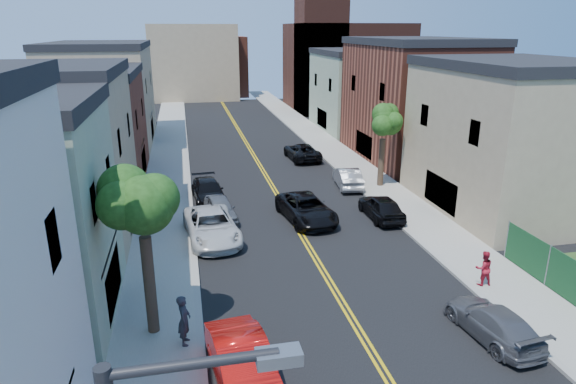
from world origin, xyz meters
TOP-DOWN VIEW (x-y plane):
  - sidewalk_left at (-7.90, 40.00)m, footprint 3.20×100.00m
  - sidewalk_right at (7.90, 40.00)m, footprint 3.20×100.00m
  - curb_left at (-6.15, 40.00)m, footprint 0.30×100.00m
  - curb_right at (6.15, 40.00)m, footprint 0.30×100.00m
  - bldg_left_tan_near at (-14.00, 25.00)m, footprint 9.00×10.00m
  - bldg_left_brick at (-14.00, 36.00)m, footprint 9.00×12.00m
  - bldg_left_tan_far at (-14.00, 50.00)m, footprint 9.00×16.00m
  - bldg_right_tan at (14.00, 24.00)m, footprint 9.00×12.00m
  - bldg_right_brick at (14.00, 38.00)m, footprint 9.00×14.00m
  - bldg_right_palegrn at (14.00, 52.00)m, footprint 9.00×12.00m
  - church at (16.33, 67.07)m, footprint 16.20×14.20m
  - backdrop_left at (-4.00, 82.00)m, footprint 14.00×8.00m
  - backdrop_center at (0.00, 86.00)m, footprint 10.00×8.00m
  - tree_left_mid at (-7.88, 14.01)m, footprint 5.20×5.20m
  - tree_right_far at (7.92, 30.01)m, footprint 4.40×4.40m
  - red_sedan at (-4.84, 10.21)m, footprint 2.36×5.18m
  - white_pickup at (-5.08, 22.72)m, footprint 3.25×6.08m
  - grey_car_left at (-4.38, 25.75)m, footprint 2.11×4.28m
  - black_car_left at (-4.91, 29.47)m, footprint 2.41×5.06m
  - grey_car_right at (4.87, 11.09)m, footprint 2.26×4.60m
  - black_car_right at (5.50, 23.87)m, footprint 1.80×4.44m
  - silver_car_right at (5.50, 30.51)m, footprint 2.11×4.68m
  - dark_car_right_far at (4.07, 39.21)m, footprint 2.73×5.41m
  - black_suv_lane at (0.82, 24.48)m, footprint 3.26×5.83m
  - pedestrian_left at (-6.70, 12.91)m, footprint 0.55×0.77m
  - pedestrian_right at (6.70, 14.65)m, footprint 0.85×0.69m

SIDE VIEW (x-z plane):
  - sidewalk_left at x=-7.90m, z-range 0.00..0.15m
  - sidewalk_right at x=7.90m, z-range 0.00..0.15m
  - curb_left at x=-6.15m, z-range 0.00..0.15m
  - curb_right at x=6.15m, z-range 0.00..0.15m
  - grey_car_right at x=4.87m, z-range 0.00..1.29m
  - grey_car_left at x=-4.38m, z-range 0.00..1.40m
  - black_car_left at x=-4.91m, z-range 0.00..1.42m
  - dark_car_right_far at x=4.07m, z-range 0.00..1.47m
  - silver_car_right at x=5.50m, z-range 0.00..1.49m
  - black_car_right at x=5.50m, z-range 0.00..1.51m
  - black_suv_lane at x=0.82m, z-range 0.00..1.54m
  - white_pickup at x=-5.08m, z-range 0.00..1.63m
  - red_sedan at x=-4.84m, z-range 0.00..1.65m
  - pedestrian_right at x=6.70m, z-range 0.15..1.81m
  - pedestrian_left at x=-6.70m, z-range 0.15..2.12m
  - bldg_left_brick at x=-14.00m, z-range 0.00..8.00m
  - bldg_right_palegrn at x=14.00m, z-range 0.00..8.50m
  - bldg_left_tan_near at x=-14.00m, z-range 0.00..9.00m
  - bldg_right_tan at x=14.00m, z-range 0.00..9.00m
  - bldg_left_tan_far at x=-14.00m, z-range 0.00..9.50m
  - bldg_right_brick at x=14.00m, z-range 0.00..10.00m
  - backdrop_center at x=0.00m, z-range 0.00..10.00m
  - tree_right_far at x=7.92m, z-range 1.74..9.77m
  - backdrop_left at x=-4.00m, z-range 0.00..12.00m
  - tree_left_mid at x=-7.88m, z-range 1.94..11.23m
  - church at x=16.33m, z-range -4.06..18.54m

